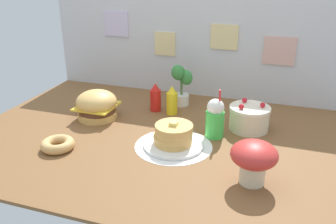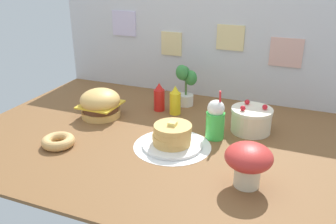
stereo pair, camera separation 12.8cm
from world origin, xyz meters
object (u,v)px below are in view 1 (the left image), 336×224
object	(u,v)px
mustard_bottle	(172,101)
mushroom_stool	(254,158)
donut_pink_glaze	(58,144)
burger	(97,105)
layer_cake	(249,118)
pancake_stack	(173,137)
cream_soda_cup	(215,118)
ketchup_bottle	(156,98)
potted_plant	(181,83)

from	to	relation	value
mustard_bottle	mushroom_stool	distance (m)	1.01
donut_pink_glaze	burger	bearing A→B (deg)	90.54
burger	layer_cake	distance (m)	1.08
pancake_stack	cream_soda_cup	xyz separation A→B (m)	(0.21, 0.21, 0.06)
mustard_bottle	donut_pink_glaze	xyz separation A→B (m)	(-0.49, -0.76, -0.07)
ketchup_bottle	mustard_bottle	xyz separation A→B (m)	(0.14, -0.02, 0.00)
cream_soda_cup	mushroom_stool	bearing A→B (deg)	-57.39
potted_plant	mustard_bottle	bearing A→B (deg)	-93.29
mushroom_stool	cream_soda_cup	bearing A→B (deg)	122.61
ketchup_bottle	mustard_bottle	world-z (taller)	same
ketchup_bottle	potted_plant	bearing A→B (deg)	49.70
burger	cream_soda_cup	world-z (taller)	cream_soda_cup
cream_soda_cup	mustard_bottle	bearing A→B (deg)	143.98
layer_cake	mushroom_stool	distance (m)	0.66
donut_pink_glaze	cream_soda_cup	bearing A→B (deg)	28.78
layer_cake	donut_pink_glaze	size ratio (longest dim) A/B	1.34
burger	cream_soda_cup	distance (m)	0.87
ketchup_bottle	cream_soda_cup	distance (m)	0.60
layer_cake	potted_plant	world-z (taller)	potted_plant
burger	pancake_stack	distance (m)	0.71
burger	donut_pink_glaze	xyz separation A→B (m)	(0.00, -0.50, -0.07)
mustard_bottle	potted_plant	xyz separation A→B (m)	(0.01, 0.20, 0.08)
pancake_stack	potted_plant	distance (m)	0.72
mustard_bottle	mushroom_stool	xyz separation A→B (m)	(0.68, -0.74, 0.04)
donut_pink_glaze	pancake_stack	bearing A→B (deg)	21.79
mustard_bottle	layer_cake	bearing A→B (deg)	-9.24
layer_cake	ketchup_bottle	distance (m)	0.73
layer_cake	cream_soda_cup	bearing A→B (deg)	-137.12
cream_soda_cup	pancake_stack	bearing A→B (deg)	-134.58
donut_pink_glaze	mushroom_stool	size ratio (longest dim) A/B	0.85
donut_pink_glaze	mushroom_stool	bearing A→B (deg)	0.71
mustard_bottle	potted_plant	bearing A→B (deg)	86.71
ketchup_bottle	mushroom_stool	bearing A→B (deg)	-42.96
ketchup_bottle	mushroom_stool	xyz separation A→B (m)	(0.82, -0.76, 0.04)
burger	donut_pink_glaze	size ratio (longest dim) A/B	1.43
donut_pink_glaze	mushroom_stool	distance (m)	1.17
layer_cake	donut_pink_glaze	world-z (taller)	layer_cake
pancake_stack	ketchup_bottle	size ratio (longest dim) A/B	1.70
ketchup_bottle	cream_soda_cup	world-z (taller)	cream_soda_cup
mustard_bottle	potted_plant	size ratio (longest dim) A/B	0.66
cream_soda_cup	potted_plant	bearing A→B (deg)	128.06
potted_plant	donut_pink_glaze	bearing A→B (deg)	-117.53
ketchup_bottle	donut_pink_glaze	distance (m)	0.85
burger	layer_cake	size ratio (longest dim) A/B	1.06
burger	mushroom_stool	xyz separation A→B (m)	(1.17, -0.49, 0.04)
ketchup_bottle	donut_pink_glaze	xyz separation A→B (m)	(-0.35, -0.78, -0.07)
pancake_stack	cream_soda_cup	world-z (taller)	cream_soda_cup
layer_cake	potted_plant	size ratio (longest dim) A/B	0.82
pancake_stack	mushroom_stool	xyz separation A→B (m)	(0.51, -0.25, 0.08)
mustard_bottle	cream_soda_cup	bearing A→B (deg)	-36.02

